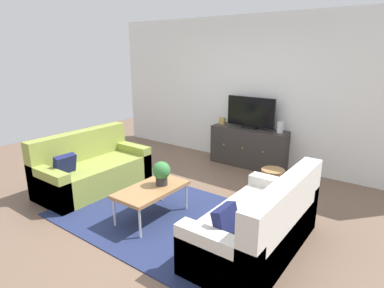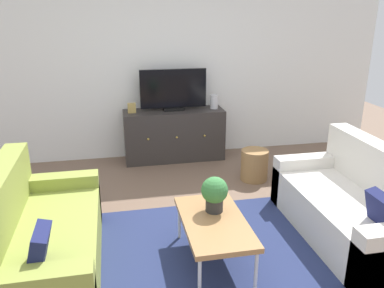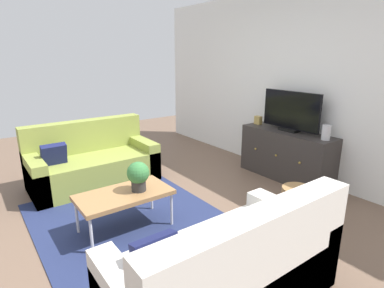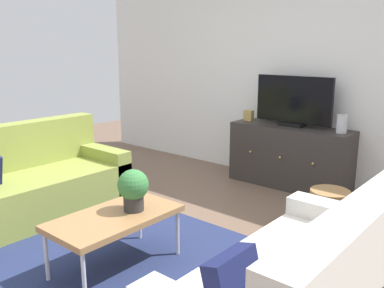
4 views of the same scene
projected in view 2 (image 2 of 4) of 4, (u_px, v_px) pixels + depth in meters
The scene contains 12 objects.
ground_plane at pixel (205, 246), 3.65m from camera, with size 10.00×10.00×0.00m, color brown.
wall_back at pixel (164, 62), 5.57m from camera, with size 6.40×0.12×2.70m, color white.
area_rug at pixel (209, 255), 3.51m from camera, with size 2.50×1.90×0.01m, color navy.
couch_left_side at pixel (35, 243), 3.19m from camera, with size 0.83×1.68×0.87m.
couch_right_side at pixel (357, 209), 3.73m from camera, with size 0.83×1.68×0.87m.
coffee_table at pixel (214, 223), 3.29m from camera, with size 0.52×0.94×0.42m.
potted_plant at pixel (215, 193), 3.37m from camera, with size 0.23×0.23×0.31m.
tv_console at pixel (174, 135), 5.65m from camera, with size 1.40×0.47×0.71m.
flat_screen_tv at pixel (173, 90), 5.46m from camera, with size 0.92×0.16×0.57m.
glass_vase at pixel (214, 102), 5.61m from camera, with size 0.11×0.11×0.20m, color silver.
mantel_clock at pixel (132, 108), 5.40m from camera, with size 0.11×0.07×0.13m, color tan.
wicker_basket at pixel (254, 165), 5.01m from camera, with size 0.34×0.34×0.39m, color #9E7547.
Camera 2 is at (-0.75, -3.05, 2.08)m, focal length 37.22 mm.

